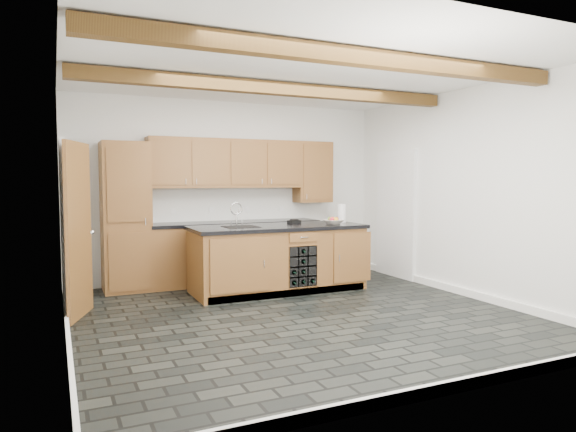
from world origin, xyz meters
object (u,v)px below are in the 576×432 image
Objects in this scene: island at (279,258)px; kitchen_scale at (294,221)px; fruit_bowl at (333,222)px; paper_towel at (342,213)px.

kitchen_scale is (0.37, 0.26, 0.49)m from island.
kitchen_scale is at bearing 137.05° from fruit_bowl.
kitchen_scale is 0.79× the size of fruit_bowl.
kitchen_scale is 0.79× the size of paper_towel.
paper_towel is at bearing 6.01° from island.
island is at bearing -163.52° from kitchen_scale.
paper_towel is (0.73, -0.15, 0.11)m from kitchen_scale.
paper_towel is at bearing -30.82° from kitchen_scale.
island is 9.02× the size of fruit_bowl.
fruit_bowl is 1.01× the size of paper_towel.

